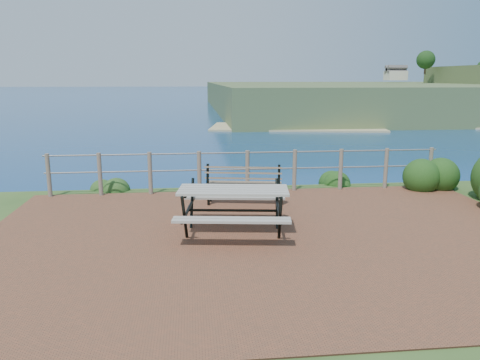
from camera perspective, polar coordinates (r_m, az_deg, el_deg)
The scene contains 8 objects.
ground at distance 8.13m, azimuth 3.77°, elevation -7.14°, with size 10.00×7.00×0.12m, color brown.
ocean at distance 207.57m, azimuth -5.78°, elevation 11.57°, with size 1200.00×1200.00×0.00m, color #14527B.
safety_railing at distance 11.19m, azimuth 0.91°, elevation 1.35°, with size 9.40×0.10×1.00m.
picnic_table at distance 8.20m, azimuth -0.82°, elevation -3.19°, with size 1.98×1.64×0.80m.
park_bench at distance 10.08m, azimuth 0.47°, elevation 0.31°, with size 1.67×0.69×0.92m.
shrub_right_edge at distance 12.69m, azimuth 21.82°, elevation -0.87°, with size 1.02×1.02×1.45m, color #1A4314.
shrub_lip_west at distance 12.05m, azimuth -15.51°, elevation -1.09°, with size 0.69×0.69×0.40m, color #26491B.
shrub_lip_east at distance 12.52m, azimuth 11.81°, elevation -0.40°, with size 0.75×0.75×0.48m, color #1A4314.
Camera 1 is at (-1.33, -7.55, 2.71)m, focal length 35.00 mm.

